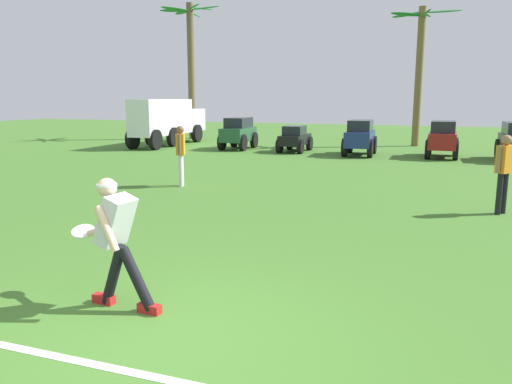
# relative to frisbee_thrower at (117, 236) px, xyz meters

# --- Properties ---
(ground_plane) EXTENTS (80.00, 80.00, 0.00)m
(ground_plane) POSITION_rel_frisbee_thrower_xyz_m (0.88, -0.63, -0.80)
(ground_plane) COLOR #407228
(field_line_paint) EXTENTS (23.84, 0.88, 0.01)m
(field_line_paint) POSITION_rel_frisbee_thrower_xyz_m (0.88, -1.08, -0.80)
(field_line_paint) COLOR white
(field_line_paint) RESTS_ON ground_plane
(frisbee_thrower) EXTENTS (1.08, 0.50, 1.43)m
(frisbee_thrower) POSITION_rel_frisbee_thrower_xyz_m (0.00, 0.00, 0.00)
(frisbee_thrower) COLOR black
(frisbee_thrower) RESTS_ON ground_plane
(frisbee_in_flight) EXTENTS (0.35, 0.34, 0.11)m
(frisbee_in_flight) POSITION_rel_frisbee_thrower_xyz_m (-0.65, 0.24, -0.07)
(frisbee_in_flight) COLOR white
(teammate_near_sideline) EXTENTS (0.32, 0.48, 1.56)m
(teammate_near_sideline) POSITION_rel_frisbee_thrower_xyz_m (-3.23, 6.95, 0.14)
(teammate_near_sideline) COLOR silver
(teammate_near_sideline) RESTS_ON ground_plane
(teammate_deep) EXTENTS (0.36, 0.45, 1.56)m
(teammate_deep) POSITION_rel_frisbee_thrower_xyz_m (4.25, 6.48, 0.14)
(teammate_deep) COLOR black
(teammate_deep) RESTS_ON ground_plane
(parked_car_slot_a) EXTENTS (1.31, 2.41, 1.40)m
(parked_car_slot_a) POSITION_rel_frisbee_thrower_xyz_m (-5.70, 16.37, -0.06)
(parked_car_slot_a) COLOR #235133
(parked_car_slot_a) RESTS_ON ground_plane
(parked_car_slot_b) EXTENTS (1.13, 2.22, 1.10)m
(parked_car_slot_b) POSITION_rel_frisbee_thrower_xyz_m (-3.00, 16.21, -0.24)
(parked_car_slot_b) COLOR black
(parked_car_slot_b) RESTS_ON ground_plane
(parked_car_slot_c) EXTENTS (1.28, 2.40, 1.40)m
(parked_car_slot_c) POSITION_rel_frisbee_thrower_xyz_m (-0.18, 15.90, -0.06)
(parked_car_slot_c) COLOR navy
(parked_car_slot_c) RESTS_ON ground_plane
(parked_car_slot_d) EXTENTS (1.18, 2.36, 1.40)m
(parked_car_slot_d) POSITION_rel_frisbee_thrower_xyz_m (2.91, 16.28, -0.06)
(parked_car_slot_d) COLOR maroon
(parked_car_slot_d) RESTS_ON ground_plane
(box_truck) EXTENTS (1.64, 5.95, 2.20)m
(box_truck) POSITION_rel_frisbee_thrower_xyz_m (-9.63, 16.81, 0.43)
(box_truck) COLOR silver
(box_truck) RESTS_ON ground_plane
(palm_tree_far_left) EXTENTS (3.56, 3.76, 7.30)m
(palm_tree_far_left) POSITION_rel_frisbee_thrower_xyz_m (-10.39, 20.70, 3.42)
(palm_tree_far_left) COLOR brown
(palm_tree_far_left) RESTS_ON ground_plane
(palm_tree_left_of_centre) EXTENTS (3.27, 3.39, 6.37)m
(palm_tree_left_of_centre) POSITION_rel_frisbee_thrower_xyz_m (1.60, 20.72, 2.90)
(palm_tree_left_of_centre) COLOR brown
(palm_tree_left_of_centre) RESTS_ON ground_plane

